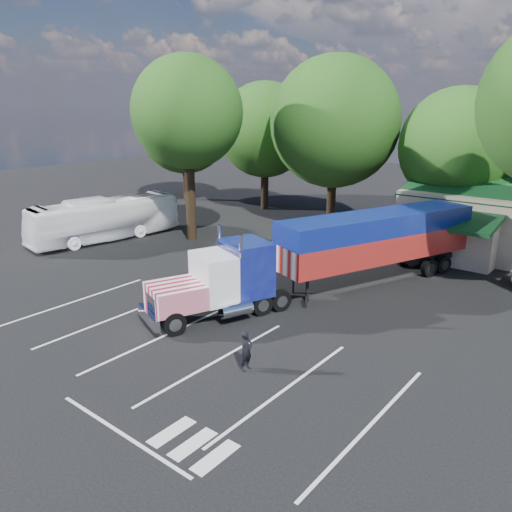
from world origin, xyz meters
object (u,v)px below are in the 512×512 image
Objects in this scene: bicycle at (307,296)px; woman at (246,351)px; semi_truck at (341,248)px; tour_bus at (105,219)px.

woman is at bearing -104.11° from bicycle.
semi_truck is 12.31× the size of bicycle.
semi_truck is 3.35m from bicycle.
woman is 0.14× the size of tour_bus.
bicycle is at bearing 5.50° from tour_bus.
semi_truck is at bearing 57.65° from bicycle.
bicycle is 0.14× the size of tour_bus.
semi_truck reaches higher than tour_bus.
woman is (1.59, -9.58, -1.50)m from semi_truck.
tour_bus is at bearing 70.40° from woman.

